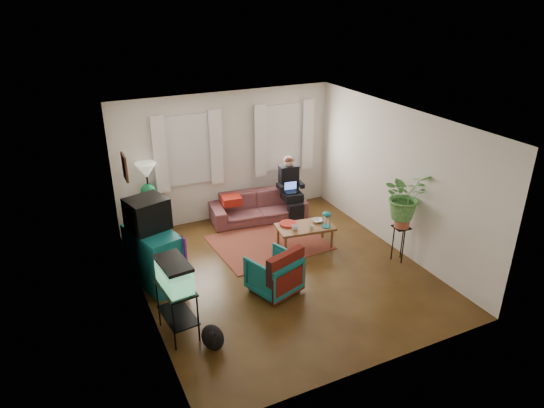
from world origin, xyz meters
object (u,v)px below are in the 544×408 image
side_table (151,216)px  plant_stand (399,244)px  sofa (258,202)px  dresser (154,257)px  armchair (274,272)px  coffee_table (305,236)px  aquarium_stand (178,310)px

side_table → plant_stand: bearing=-37.9°
sofa → dresser: dresser is taller
armchair → coffee_table: size_ratio=0.68×
dresser → coffee_table: size_ratio=1.02×
sofa → armchair: 2.62m
dresser → armchair: size_ratio=1.50×
sofa → coffee_table: 1.48m
side_table → armchair: (1.28, -2.76, -0.03)m
armchair → coffee_table: (1.14, 1.04, -0.14)m
coffee_table → plant_stand: size_ratio=1.57×
sofa → plant_stand: 3.00m
coffee_table → side_table: bearing=152.9°
armchair → side_table: bearing=-83.7°
dresser → aquarium_stand: (-0.01, -1.41, -0.09)m
dresser → armchair: dresser is taller
side_table → aquarium_stand: side_table is taller
side_table → aquarium_stand: size_ratio=1.01×
side_table → dresser: bearing=-101.2°
sofa → side_table: 2.14m
aquarium_stand → plant_stand: aquarium_stand is taller
side_table → dresser: size_ratio=0.73×
sofa → coffee_table: (0.30, -1.44, -0.17)m
side_table → coffee_table: 2.98m
armchair → dresser: bearing=-51.3°
aquarium_stand → coffee_table: aquarium_stand is taller
plant_stand → side_table: bearing=142.1°
coffee_table → plant_stand: plant_stand is taller
side_table → plant_stand: 4.65m
dresser → plant_stand: 4.17m
side_table → coffee_table: (2.42, -1.72, -0.17)m
aquarium_stand → armchair: aquarium_stand is taller
armchair → plant_stand: (2.39, -0.09, -0.02)m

